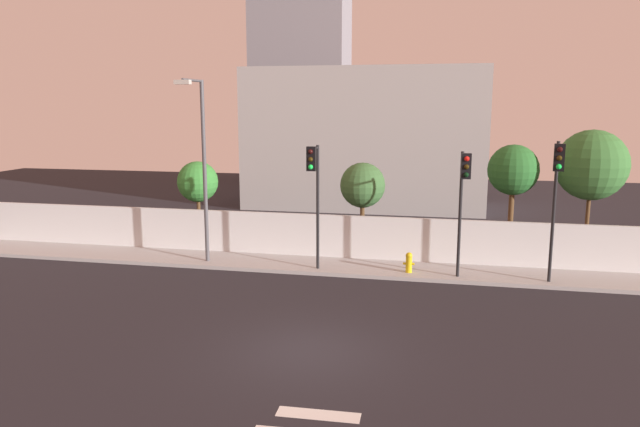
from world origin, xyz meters
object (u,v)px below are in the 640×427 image
Objects in this scene: fire_hydrant at (409,262)px; roadside_tree_midleft at (363,186)px; traffic_light_left at (314,181)px; roadside_tree_leftmost at (198,182)px; roadside_tree_rightmost at (592,165)px; roadside_tree_midright at (513,171)px; traffic_light_right at (463,188)px; street_lamp_curbside at (202,158)px; traffic_light_center at (557,183)px.

fire_hydrant is 4.75m from roadside_tree_midleft.
traffic_light_left reaches higher than roadside_tree_leftmost.
roadside_tree_rightmost is (9.31, -0.00, 1.09)m from roadside_tree_midleft.
fire_hydrant is 6.16m from roadside_tree_midright.
roadside_tree_rightmost is at bearing 38.07° from traffic_light_right.
fire_hydrant is at bearing 10.17° from traffic_light_left.
roadside_tree_midleft is at bearing 30.87° from street_lamp_curbside.
street_lamp_curbside reaches higher than roadside_tree_midleft.
roadside_tree_midleft reaches higher than fire_hydrant.
traffic_light_left is at bearing -152.08° from roadside_tree_midright.
traffic_light_right is at bearing 174.09° from traffic_light_center.
roadside_tree_rightmost is (15.29, 3.57, -0.34)m from street_lamp_curbside.
roadside_tree_leftmost is 17.10m from roadside_tree_rightmost.
roadside_tree_midright reaches higher than roadside_tree_midleft.
traffic_light_left is 1.20× the size of roadside_tree_midleft.
street_lamp_curbside is 1.32× the size of roadside_tree_rightmost.
traffic_light_center is at bearing -16.11° from roadside_tree_leftmost.
traffic_light_center is 0.92× the size of roadside_tree_rightmost.
roadside_tree_leftmost is at bearing 161.39° from traffic_light_right.
roadside_tree_leftmost is (-6.46, 4.02, -0.70)m from traffic_light_left.
fire_hydrant is (3.57, 0.64, -3.10)m from traffic_light_left.
roadside_tree_midright reaches higher than roadside_tree_leftmost.
traffic_light_center is 4.80m from roadside_tree_rightmost.
traffic_light_center is 0.70× the size of street_lamp_curbside.
roadside_tree_midleft is 0.82× the size of roadside_tree_midright.
roadside_tree_rightmost is at bearing 64.77° from traffic_light_center.
roadside_tree_midright is (7.58, 4.02, 0.15)m from traffic_light_left.
traffic_light_center is at bearing -2.15° from traffic_light_left.
roadside_tree_midright is (2.11, 4.02, 0.25)m from traffic_light_right.
fire_hydrant is at bearing -139.88° from roadside_tree_midright.
roadside_tree_leftmost is at bearing 116.40° from street_lamp_curbside.
traffic_light_right is 1.19× the size of roadside_tree_leftmost.
traffic_light_left is 0.66× the size of street_lamp_curbside.
roadside_tree_midright is at bearing 27.92° from traffic_light_left.
street_lamp_curbside is at bearing -149.13° from roadside_tree_midleft.
roadside_tree_leftmost is at bearing -180.00° from roadside_tree_midleft.
roadside_tree_midleft is (-7.27, 4.34, -0.86)m from traffic_light_center.
traffic_light_center is 8.51m from roadside_tree_midleft.
traffic_light_right is (5.47, -0.00, -0.11)m from traffic_light_left.
traffic_light_right is 4.55m from roadside_tree_midright.
traffic_light_center is 3.12m from traffic_light_right.
traffic_light_right is 0.96× the size of roadside_tree_midright.
roadside_tree_midleft is at bearing 124.18° from fire_hydrant.
traffic_light_right is at bearing -117.72° from roadside_tree_midright.
roadside_tree_rightmost reaches higher than traffic_light_center.
roadside_tree_midleft is (5.97, 3.57, -1.42)m from street_lamp_curbside.
roadside_tree_rightmost reaches higher than fire_hydrant.
street_lamp_curbside is 12.79m from roadside_tree_midright.
traffic_light_center reaches higher than roadside_tree_midleft.
traffic_light_right is 5.96× the size of fire_hydrant.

